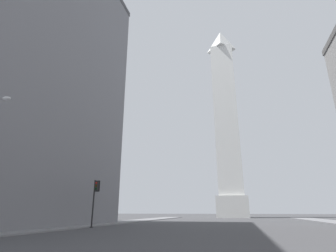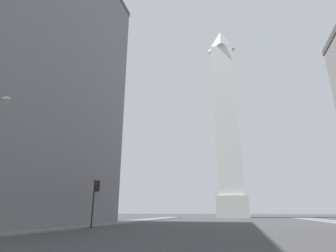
# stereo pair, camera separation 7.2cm
# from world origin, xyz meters

# --- Properties ---
(sidewalk_left) EXTENTS (5.00, 99.61, 0.15)m
(sidewalk_left) POSITION_xyz_m (-17.64, 29.88, 0.07)
(sidewalk_left) COLOR slate
(sidewalk_left) RESTS_ON ground_plane
(building_left) EXTENTS (18.70, 37.09, 42.18)m
(building_left) POSITION_xyz_m (-26.73, 21.78, 21.10)
(building_left) COLOR slate
(building_left) RESTS_ON ground_plane
(obelisk) EXTENTS (9.30, 9.30, 65.83)m
(obelisk) POSITION_xyz_m (0.00, 83.01, 31.42)
(obelisk) COLOR silver
(obelisk) RESTS_ON ground_plane
(traffic_light_mid_left) EXTENTS (0.79, 0.51, 5.46)m
(traffic_light_mid_left) POSITION_xyz_m (-14.68, 27.41, 3.61)
(traffic_light_mid_left) COLOR black
(traffic_light_mid_left) RESTS_ON ground_plane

